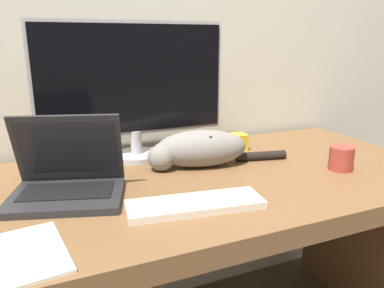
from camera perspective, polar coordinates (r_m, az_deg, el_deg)
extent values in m
cube|color=beige|center=(1.55, -8.27, 19.70)|extent=(6.40, 0.06, 2.60)
cube|color=brown|center=(1.20, -1.36, -6.70)|extent=(1.79, 0.80, 0.06)
cube|color=brown|center=(1.84, 25.00, -13.01)|extent=(0.04, 0.73, 0.70)
cylinder|color=#B2B2B7|center=(1.41, -8.43, -1.77)|extent=(0.17, 0.17, 0.02)
cylinder|color=#B2B2B7|center=(1.39, -8.51, 0.29)|extent=(0.04, 0.04, 0.09)
cube|color=#B2B2B7|center=(1.36, -8.97, 9.75)|extent=(0.69, 0.02, 0.40)
cube|color=black|center=(1.35, -8.86, 9.72)|extent=(0.66, 0.01, 0.37)
cube|color=#232326|center=(1.10, -18.57, -7.62)|extent=(0.35, 0.30, 0.02)
cube|color=black|center=(1.10, -18.48, -6.80)|extent=(0.27, 0.19, 0.00)
cube|color=#232326|center=(1.13, -18.29, -0.73)|extent=(0.31, 0.17, 0.21)
cube|color=black|center=(1.12, -18.34, -0.89)|extent=(0.28, 0.14, 0.19)
cube|color=beige|center=(0.99, 0.50, -9.20)|extent=(0.37, 0.16, 0.02)
cube|color=#ABA393|center=(0.99, 0.51, -8.61)|extent=(0.34, 0.14, 0.00)
ellipsoid|color=gray|center=(1.29, 1.39, -0.67)|extent=(0.34, 0.20, 0.13)
ellipsoid|color=black|center=(1.29, 2.09, 0.89)|extent=(0.16, 0.13, 0.05)
sphere|color=gray|center=(1.26, -4.71, -2.01)|extent=(0.09, 0.09, 0.09)
cone|color=black|center=(1.25, -5.71, -0.39)|extent=(0.03, 0.03, 0.03)
cone|color=black|center=(1.25, -3.80, -0.29)|extent=(0.03, 0.03, 0.03)
cylinder|color=black|center=(1.39, 10.44, -1.78)|extent=(0.19, 0.07, 0.03)
cylinder|color=#9E382D|center=(1.36, 21.78, -2.02)|extent=(0.08, 0.08, 0.08)
cube|color=white|center=(0.87, -25.96, -15.37)|extent=(0.24, 0.25, 0.01)
cube|color=gold|center=(1.51, 6.95, 0.34)|extent=(0.06, 0.06, 0.06)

